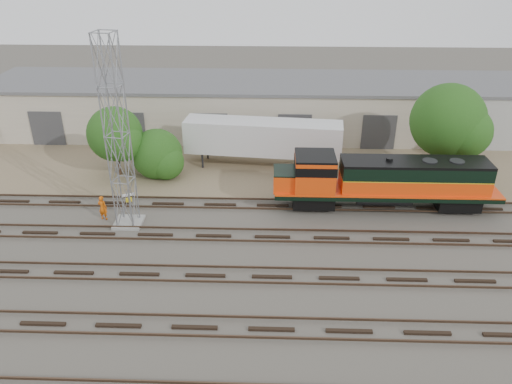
{
  "coord_description": "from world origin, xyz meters",
  "views": [
    {
      "loc": [
        -0.11,
        -27.31,
        18.06
      ],
      "look_at": [
        -1.2,
        4.0,
        2.2
      ],
      "focal_mm": 35.0,
      "sensor_mm": 36.0,
      "label": 1
    }
  ],
  "objects_px": {
    "semi_trailer": "(267,139)",
    "worker": "(103,208)",
    "signal_tower": "(118,138)",
    "locomotive": "(383,181)"
  },
  "relations": [
    {
      "from": "locomotive",
      "to": "worker",
      "type": "bearing_deg",
      "value": -173.34
    },
    {
      "from": "signal_tower",
      "to": "worker",
      "type": "height_order",
      "value": "signal_tower"
    },
    {
      "from": "locomotive",
      "to": "signal_tower",
      "type": "relative_size",
      "value": 1.25
    },
    {
      "from": "locomotive",
      "to": "signal_tower",
      "type": "distance_m",
      "value": 18.98
    },
    {
      "from": "semi_trailer",
      "to": "locomotive",
      "type": "bearing_deg",
      "value": -34.88
    },
    {
      "from": "worker",
      "to": "semi_trailer",
      "type": "xyz_separation_m",
      "value": [
        11.59,
        9.82,
        1.71
      ]
    },
    {
      "from": "worker",
      "to": "locomotive",
      "type": "bearing_deg",
      "value": -160.7
    },
    {
      "from": "semi_trailer",
      "to": "worker",
      "type": "bearing_deg",
      "value": -133.84
    },
    {
      "from": "locomotive",
      "to": "worker",
      "type": "height_order",
      "value": "locomotive"
    },
    {
      "from": "signal_tower",
      "to": "semi_trailer",
      "type": "xyz_separation_m",
      "value": [
        9.64,
        10.4,
        -3.82
      ]
    }
  ]
}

